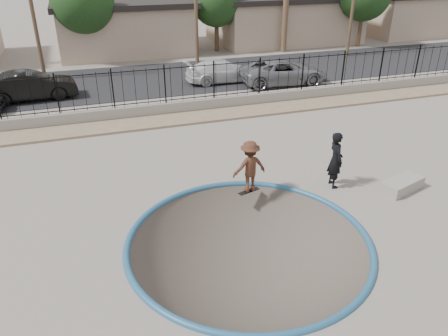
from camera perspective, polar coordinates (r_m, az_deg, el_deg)
name	(u,v)px	position (r m, az deg, el deg)	size (l,w,h in m)	color
ground	(162,123)	(24.27, -8.15, 5.83)	(120.00, 120.00, 2.20)	slate
bowl_pit	(249,242)	(12.59, 3.23, -9.58)	(6.84, 6.84, 1.80)	#4B4139
coping_ring	(249,242)	(12.59, 3.23, -9.58)	(7.04, 7.04, 0.20)	#275A7E
rock_strip	(171,120)	(21.29, -6.88, 6.21)	(42.00, 1.60, 0.11)	tan
retaining_wall	(166,108)	(22.22, -7.52, 7.73)	(42.00, 0.45, 0.60)	gray
fence	(165,85)	(21.87, -7.71, 10.71)	(40.00, 0.04, 1.80)	black
street	(145,80)	(28.64, -10.27, 11.26)	(90.00, 8.00, 0.04)	black
house_center	(124,25)	(37.49, -12.97, 17.69)	(10.60, 8.60, 3.90)	tan
house_east	(283,18)	(41.35, 7.72, 18.89)	(12.60, 8.60, 3.90)	tan
house_east_far	(413,11)	(49.05, 23.45, 18.27)	(11.60, 8.60, 3.90)	tan
utility_pole_left	(31,1)	(29.59, -23.94, 19.29)	(1.70, 0.24, 9.00)	#473323
street_tree_left	(82,2)	(33.55, -18.02, 19.95)	(4.32, 4.32, 6.36)	#473323
street_tree_mid	(216,1)	(36.24, -0.99, 21.00)	(3.96, 3.96, 5.83)	#473323
skater	(250,169)	(14.51, 3.36, -0.15)	(1.16, 0.67, 1.80)	brown
skateboard	(249,191)	(14.91, 3.28, -3.04)	(0.82, 0.42, 0.07)	black
videographer	(336,160)	(15.37, 14.37, 1.05)	(0.73, 0.48, 2.00)	black
concrete_ledge	(402,185)	(16.18, 22.24, -2.04)	(1.60, 0.70, 0.40)	gray
car_b	(30,86)	(26.20, -23.96, 9.79)	(1.65, 4.74, 1.56)	black
car_c	(223,71)	(27.58, -0.15, 12.57)	(1.87, 4.60, 1.34)	silver
car_d	(283,72)	(27.34, 7.70, 12.35)	(2.44, 5.28, 1.47)	gray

